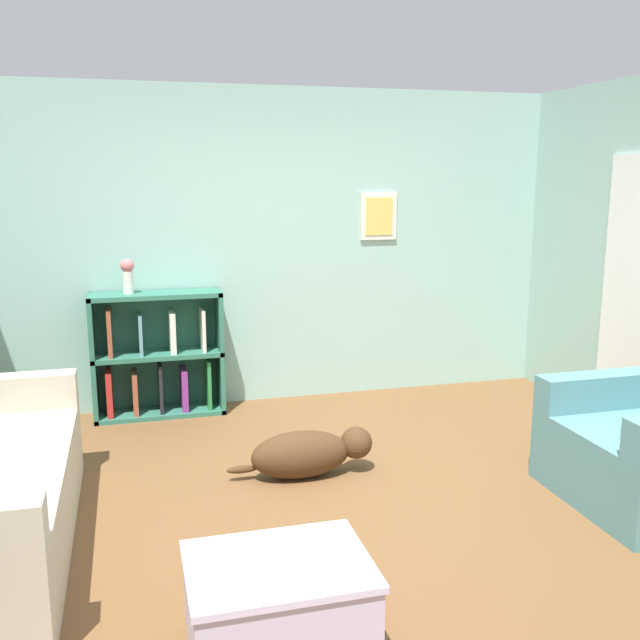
% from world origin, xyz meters
% --- Properties ---
extents(ground_plane, '(14.00, 14.00, 0.00)m').
position_xyz_m(ground_plane, '(0.00, 0.00, 0.00)').
color(ground_plane, brown).
extents(wall_back, '(5.60, 0.13, 2.60)m').
position_xyz_m(wall_back, '(0.00, 2.25, 1.30)').
color(wall_back, '#93BCB2').
rests_on(wall_back, ground_plane).
extents(bookshelf, '(1.02, 0.32, 1.00)m').
position_xyz_m(bookshelf, '(-0.90, 2.04, 0.47)').
color(bookshelf, '#2D6B56').
rests_on(bookshelf, ground_plane).
extents(coffee_table, '(0.74, 0.56, 0.38)m').
position_xyz_m(coffee_table, '(-0.57, -1.07, 0.21)').
color(coffee_table, '#BCB2D1').
rests_on(coffee_table, ground_plane).
extents(dog, '(0.95, 0.27, 0.30)m').
position_xyz_m(dog, '(-0.04, 0.54, 0.16)').
color(dog, '#472D19').
rests_on(dog, ground_plane).
extents(vase, '(0.11, 0.11, 0.27)m').
position_xyz_m(vase, '(-1.10, 2.02, 1.15)').
color(vase, silver).
rests_on(vase, bookshelf).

